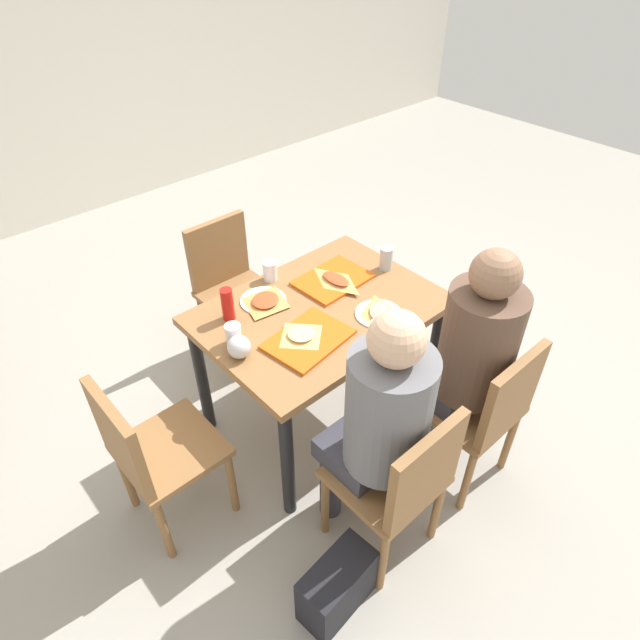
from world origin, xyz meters
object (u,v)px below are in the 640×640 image
Objects in this scene: person_in_brown_jacket at (469,351)px; plastic_cup_c at (233,335)px; paper_plate_center at (263,300)px; condiment_bottle at (228,304)px; soda_can at (386,258)px; tray_red_near at (308,339)px; pizza_slice_a at (301,335)px; foil_bundle at (239,347)px; chair_near_left at (402,480)px; plastic_cup_b at (378,332)px; paper_plate_near_edge at (379,314)px; pizza_slice_d at (380,313)px; chair_far_side at (230,281)px; person_in_red at (380,418)px; plastic_cup_a at (270,271)px; tray_red_far at (333,280)px; pizza_slice_b at (336,280)px; main_table at (320,325)px; handbag at (337,586)px; chair_left_end at (149,451)px; pizza_slice_c at (265,301)px; chair_near_right at (485,408)px.

plastic_cup_c is at bearing 135.73° from person_in_brown_jacket.
paper_plate_center is 0.21m from condiment_bottle.
tray_red_near is at bearing -166.50° from soda_can.
foil_bundle is at bearing 160.83° from pizza_slice_a.
chair_near_left reaches higher than tray_red_near.
paper_plate_center is 0.59m from plastic_cup_b.
plastic_cup_b is at bearing -139.17° from paper_plate_near_edge.
paper_plate_center is at bearing 0.00° from condiment_bottle.
pizza_slice_d is at bearing -18.47° from foil_bundle.
foil_bundle reaches higher than chair_near_left.
pizza_slice_d is (0.16, -1.02, 0.27)m from chair_far_side.
person_in_red reaches higher than plastic_cup_b.
plastic_cup_a is (0.14, 0.12, 0.05)m from paper_plate_center.
chair_far_side is 5.28× the size of condiment_bottle.
paper_plate_center is 1.24× the size of pizza_slice_a.
pizza_slice_a is at bearing -150.28° from tray_red_far.
soda_can reaches higher than pizza_slice_b.
chair_near_left is 3.84× the size of paper_plate_near_edge.
plastic_cup_a is (-0.03, 0.34, 0.15)m from main_table.
tray_red_near is at bearing 167.51° from paper_plate_near_edge.
plastic_cup_b is 1.00× the size of foil_bundle.
plastic_cup_c is at bearing -121.54° from chair_far_side.
pizza_slice_a is 0.49m from plastic_cup_a.
foil_bundle is (-0.47, -0.80, 0.30)m from chair_far_side.
tray_red_near is (0.08, 0.50, 0.01)m from person_in_red.
person_in_brown_jacket is at bearing -66.67° from main_table.
person_in_red is at bearing -97.21° from pizza_slice_a.
chair_near_left is 8.44× the size of plastic_cup_c.
foil_bundle is 0.31× the size of handbag.
person_in_brown_jacket is 0.98m from foil_bundle.
condiment_bottle is (-0.83, 0.20, 0.02)m from soda_can.
pizza_slice_a reaches higher than tray_red_far.
person_in_brown_jacket reaches higher than paper_plate_near_edge.
person_in_red reaches higher than foil_bundle.
plastic_cup_c is (0.50, 0.06, 0.30)m from chair_left_end.
chair_left_end is 0.96m from person_in_red.
condiment_bottle reaches higher than soda_can.
plastic_cup_a is (-0.03, -0.44, 0.30)m from chair_far_side.
handbag is at bearing -155.97° from person_in_red.
pizza_slice_a is (0.07, 0.53, 0.03)m from person_in_red.
soda_can is (0.19, 0.66, 0.07)m from person_in_brown_jacket.
pizza_slice_a is 0.29m from plastic_cup_c.
pizza_slice_b is 0.63m from plastic_cup_c.
main_table is at bearing -48.49° from pizza_slice_c.
chair_near_left is at bearing -133.01° from soda_can.
pizza_slice_d is at bearing -94.84° from pizza_slice_b.
pizza_slice_d is 2.53× the size of plastic_cup_a.
paper_plate_center is at bearing 113.87° from chair_near_right.
chair_near_left is 2.35× the size of tray_red_far.
person_in_red is 0.56m from person_in_brown_jacket.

